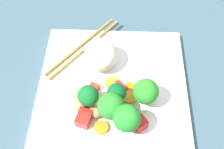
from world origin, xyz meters
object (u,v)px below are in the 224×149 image
Objects in this scene: square_plate at (113,87)px; broccoli_floret_2 at (88,96)px; carrot_slice_0 at (129,97)px; chopstick_pair at (83,47)px; rice_mound at (101,55)px.

square_plate is 4.95× the size of broccoli_floret_2.
chopstick_pair is at bearing 39.34° from carrot_slice_0.
rice_mound is (5.12, 2.59, 3.64)cm from square_plate.
rice_mound is 0.41× the size of chopstick_pair.
square_plate is at bearing 47.81° from carrot_slice_0.
chopstick_pair is (14.21, 2.61, -3.35)cm from broccoli_floret_2.
square_plate is at bearing -38.98° from broccoli_floret_2.
carrot_slice_0 is at bearing 77.36° from chopstick_pair.
rice_mound is 1.26× the size of broccoli_floret_2.
broccoli_floret_2 is 0.33× the size of chopstick_pair.
rice_mound is 10.29cm from broccoli_floret_2.
square_plate is 6.79cm from rice_mound.
rice_mound is at bearing 35.98° from carrot_slice_0.
carrot_slice_0 is at bearing -144.02° from rice_mound.
carrot_slice_0 and chopstick_pair have the same top height.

